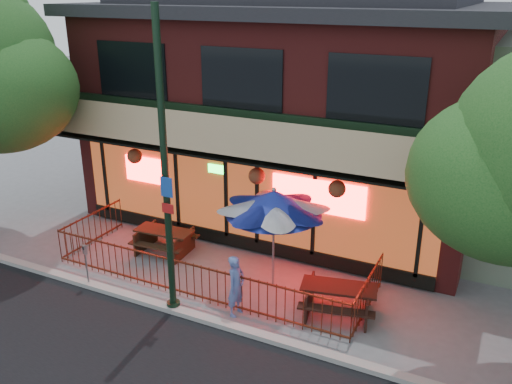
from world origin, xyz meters
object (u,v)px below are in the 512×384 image
street_light (166,186)px  parking_meter_near (86,259)px  picnic_table_left (164,238)px  pedestrian (236,286)px  picnic_table_right (339,296)px  patio_umbrella (274,203)px

street_light → parking_meter_near: street_light is taller
street_light → picnic_table_left: size_ratio=3.98×
pedestrian → picnic_table_right: bearing=-57.9°
picnic_table_right → parking_meter_near: bearing=-165.1°
street_light → patio_umbrella: bearing=50.9°
street_light → picnic_table_right: (3.60, 1.57, -2.66)m
picnic_table_right → pedestrian: size_ratio=1.33×
street_light → pedestrian: street_light is taller
patio_umbrella → picnic_table_left: bearing=174.9°
picnic_table_right → patio_umbrella: 2.70m
picnic_table_left → picnic_table_right: size_ratio=0.88×
patio_umbrella → parking_meter_near: 5.01m
picnic_table_right → parking_meter_near: 6.41m
street_light → picnic_table_left: bearing=129.0°
street_light → parking_meter_near: (-2.59, -0.08, -2.36)m
picnic_table_right → patio_umbrella: bearing=165.3°
picnic_table_left → parking_meter_near: bearing=-104.7°
street_light → picnic_table_right: 4.74m
pedestrian → street_light: bearing=114.9°
parking_meter_near → patio_umbrella: bearing=26.7°
street_light → picnic_table_right: size_ratio=3.50×
pedestrian → parking_meter_near: size_ratio=1.28×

